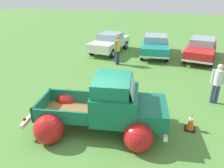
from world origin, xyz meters
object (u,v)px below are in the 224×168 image
show_car_0 (110,42)px  show_car_2 (201,48)px  show_car_1 (155,44)px  spectator_1 (117,48)px  vintage_pickup_truck (108,109)px  spectator_0 (218,81)px  lane_cone_0 (191,122)px

show_car_0 → show_car_2: bearing=98.7°
show_car_0 → show_car_1: size_ratio=0.93×
spectator_1 → show_car_2: bearing=50.3°
show_car_0 → spectator_1: 2.98m
vintage_pickup_truck → spectator_0: (3.54, 3.30, 0.24)m
vintage_pickup_truck → lane_cone_0: 2.89m
show_car_1 → spectator_1: spectator_1 is taller
show_car_1 → show_car_0: bearing=-92.6°
vintage_pickup_truck → show_car_0: bearing=98.0°
show_car_1 → spectator_0: bearing=20.6°
show_car_1 → spectator_1: size_ratio=2.48×
spectator_1 → show_car_1: bearing=76.0°
spectator_0 → spectator_1: 6.48m
show_car_0 → show_car_1: 3.41m
spectator_1 → spectator_0: bearing=-13.1°
spectator_0 → spectator_1: bearing=-124.0°
spectator_1 → show_car_0: bearing=138.9°
show_car_0 → show_car_1: same height
vintage_pickup_truck → spectator_1: (-2.01, 6.64, 0.30)m
vintage_pickup_truck → show_car_0: (-3.54, 9.19, 0.02)m
spectator_0 → spectator_1: size_ratio=0.95×
show_car_0 → vintage_pickup_truck: bearing=24.4°
show_car_2 → show_car_0: bearing=-79.2°
spectator_0 → lane_cone_0: size_ratio=2.77×
show_car_0 → show_car_2: size_ratio=0.89×
vintage_pickup_truck → spectator_1: bearing=93.7°
show_car_0 → show_car_2: same height
show_car_2 → spectator_1: spectator_1 is taller
show_car_0 → show_car_2: (6.51, 0.61, 0.00)m
vintage_pickup_truck → show_car_1: size_ratio=1.08×
vintage_pickup_truck → show_car_1: bearing=77.8°
vintage_pickup_truck → lane_cone_0: (2.69, 0.94, -0.45)m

